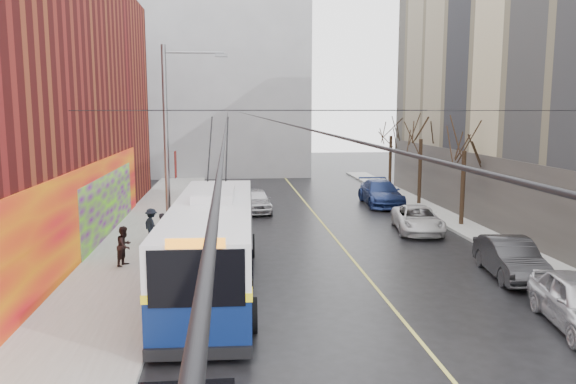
{
  "coord_description": "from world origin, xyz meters",
  "views": [
    {
      "loc": [
        -3.76,
        -13.33,
        6.44
      ],
      "look_at": [
        -1.39,
        9.07,
        3.12
      ],
      "focal_mm": 35.0,
      "sensor_mm": 36.0,
      "label": 1
    }
  ],
  "objects_px": {
    "streetlight_pole": "(170,149)",
    "tree_far": "(391,126)",
    "parked_car_b": "(510,258)",
    "pedestrian_c": "(152,225)",
    "tree_near": "(465,137)",
    "trolleybus": "(213,243)",
    "tree_mid": "(421,127)",
    "pedestrian_b": "(125,246)",
    "pedestrian_a": "(163,231)",
    "parked_car_d": "(381,193)",
    "parked_car_c": "(417,219)",
    "following_car": "(256,200)"
  },
  "relations": [
    {
      "from": "parked_car_c",
      "to": "pedestrian_b",
      "type": "bearing_deg",
      "value": -150.0
    },
    {
      "from": "tree_far",
      "to": "parked_car_b",
      "type": "height_order",
      "value": "tree_far"
    },
    {
      "from": "tree_near",
      "to": "trolleybus",
      "type": "bearing_deg",
      "value": -144.65
    },
    {
      "from": "tree_near",
      "to": "pedestrian_c",
      "type": "distance_m",
      "value": 17.16
    },
    {
      "from": "tree_near",
      "to": "pedestrian_a",
      "type": "bearing_deg",
      "value": -165.43
    },
    {
      "from": "tree_far",
      "to": "pedestrian_a",
      "type": "relative_size",
      "value": 3.93
    },
    {
      "from": "tree_near",
      "to": "parked_car_d",
      "type": "xyz_separation_m",
      "value": [
        -2.55,
        7.39,
        -4.15
      ]
    },
    {
      "from": "following_car",
      "to": "pedestrian_b",
      "type": "height_order",
      "value": "pedestrian_b"
    },
    {
      "from": "streetlight_pole",
      "to": "tree_far",
      "type": "relative_size",
      "value": 1.37
    },
    {
      "from": "streetlight_pole",
      "to": "trolleybus",
      "type": "relative_size",
      "value": 0.69
    },
    {
      "from": "parked_car_c",
      "to": "following_car",
      "type": "bearing_deg",
      "value": 148.97
    },
    {
      "from": "trolleybus",
      "to": "parked_car_c",
      "type": "distance_m",
      "value": 13.5
    },
    {
      "from": "trolleybus",
      "to": "parked_car_c",
      "type": "height_order",
      "value": "trolleybus"
    },
    {
      "from": "tree_near",
      "to": "pedestrian_a",
      "type": "height_order",
      "value": "tree_near"
    },
    {
      "from": "pedestrian_a",
      "to": "pedestrian_c",
      "type": "distance_m",
      "value": 1.82
    },
    {
      "from": "parked_car_b",
      "to": "trolleybus",
      "type": "bearing_deg",
      "value": -171.49
    },
    {
      "from": "tree_near",
      "to": "pedestrian_b",
      "type": "relative_size",
      "value": 3.93
    },
    {
      "from": "pedestrian_a",
      "to": "pedestrian_b",
      "type": "bearing_deg",
      "value": 129.81
    },
    {
      "from": "pedestrian_c",
      "to": "parked_car_c",
      "type": "bearing_deg",
      "value": -123.49
    },
    {
      "from": "pedestrian_b",
      "to": "pedestrian_c",
      "type": "bearing_deg",
      "value": 14.55
    },
    {
      "from": "streetlight_pole",
      "to": "tree_near",
      "type": "bearing_deg",
      "value": 21.62
    },
    {
      "from": "pedestrian_a",
      "to": "tree_mid",
      "type": "bearing_deg",
      "value": -78.48
    },
    {
      "from": "parked_car_b",
      "to": "parked_car_c",
      "type": "xyz_separation_m",
      "value": [
        -0.88,
        8.24,
        -0.08
      ]
    },
    {
      "from": "streetlight_pole",
      "to": "trolleybus",
      "type": "xyz_separation_m",
      "value": [
        1.76,
        -3.49,
        -3.15
      ]
    },
    {
      "from": "tree_mid",
      "to": "pedestrian_b",
      "type": "height_order",
      "value": "tree_mid"
    },
    {
      "from": "tree_far",
      "to": "trolleybus",
      "type": "distance_m",
      "value": 27.25
    },
    {
      "from": "trolleybus",
      "to": "parked_car_c",
      "type": "bearing_deg",
      "value": 40.84
    },
    {
      "from": "trolleybus",
      "to": "pedestrian_c",
      "type": "height_order",
      "value": "trolleybus"
    },
    {
      "from": "tree_near",
      "to": "parked_car_d",
      "type": "height_order",
      "value": "tree_near"
    },
    {
      "from": "streetlight_pole",
      "to": "tree_far",
      "type": "bearing_deg",
      "value": 52.88
    },
    {
      "from": "tree_mid",
      "to": "following_car",
      "type": "distance_m",
      "value": 12.06
    },
    {
      "from": "trolleybus",
      "to": "following_car",
      "type": "bearing_deg",
      "value": 83.64
    },
    {
      "from": "streetlight_pole",
      "to": "tree_near",
      "type": "xyz_separation_m",
      "value": [
        15.14,
        6.0,
        0.13
      ]
    },
    {
      "from": "tree_mid",
      "to": "following_car",
      "type": "relative_size",
      "value": 1.55
    },
    {
      "from": "tree_far",
      "to": "pedestrian_a",
      "type": "bearing_deg",
      "value": -131.06
    },
    {
      "from": "pedestrian_a",
      "to": "pedestrian_c",
      "type": "relative_size",
      "value": 1.04
    },
    {
      "from": "parked_car_d",
      "to": "pedestrian_c",
      "type": "distance_m",
      "value": 17.07
    },
    {
      "from": "parked_car_b",
      "to": "pedestrian_a",
      "type": "xyz_separation_m",
      "value": [
        -13.76,
        5.21,
        0.23
      ]
    },
    {
      "from": "pedestrian_a",
      "to": "pedestrian_b",
      "type": "height_order",
      "value": "pedestrian_a"
    },
    {
      "from": "tree_mid",
      "to": "following_car",
      "type": "xyz_separation_m",
      "value": [
        -11.11,
        -1.25,
        -4.52
      ]
    },
    {
      "from": "trolleybus",
      "to": "parked_car_d",
      "type": "distance_m",
      "value": 20.08
    },
    {
      "from": "parked_car_b",
      "to": "pedestrian_c",
      "type": "relative_size",
      "value": 2.85
    },
    {
      "from": "parked_car_c",
      "to": "tree_near",
      "type": "bearing_deg",
      "value": 28.86
    },
    {
      "from": "parked_car_d",
      "to": "pedestrian_a",
      "type": "distance_m",
      "value": 17.51
    },
    {
      "from": "trolleybus",
      "to": "streetlight_pole",
      "type": "bearing_deg",
      "value": 118.84
    },
    {
      "from": "trolleybus",
      "to": "pedestrian_a",
      "type": "xyz_separation_m",
      "value": [
        -2.39,
        5.39,
        -0.71
      ]
    },
    {
      "from": "parked_car_c",
      "to": "pedestrian_b",
      "type": "height_order",
      "value": "pedestrian_b"
    },
    {
      "from": "tree_far",
      "to": "pedestrian_a",
      "type": "distance_m",
      "value": 24.36
    },
    {
      "from": "tree_far",
      "to": "pedestrian_c",
      "type": "height_order",
      "value": "tree_far"
    },
    {
      "from": "parked_car_c",
      "to": "pedestrian_b",
      "type": "xyz_separation_m",
      "value": [
        -14.15,
        -5.55,
        0.29
      ]
    }
  ]
}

